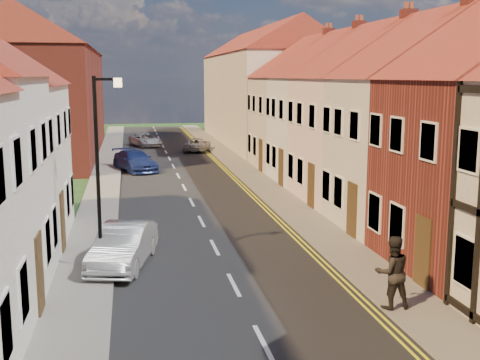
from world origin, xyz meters
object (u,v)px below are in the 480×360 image
object	(u,v)px
lamppost	(100,161)
pedestrian_right	(392,272)
car_mid	(124,246)
car_distant	(146,140)
car_distant_b	(197,145)
car_far	(135,161)

from	to	relation	value
lamppost	pedestrian_right	size ratio (longest dim) A/B	3.10
lamppost	car_mid	xyz separation A→B (m)	(0.61, 0.44, -2.85)
pedestrian_right	lamppost	bearing A→B (deg)	-31.85
lamppost	car_distant	world-z (taller)	lamppost
pedestrian_right	car_distant_b	size ratio (longest dim) A/B	0.49
car_far	car_distant	bearing A→B (deg)	66.12
car_far	pedestrian_right	distance (m)	26.09
lamppost	car_far	xyz separation A→B (m)	(1.22, 20.57, -2.87)
lamppost	pedestrian_right	world-z (taller)	lamppost
car_distant_b	car_distant	bearing A→B (deg)	-31.72
car_mid	car_far	world-z (taller)	car_mid
car_mid	car_distant_b	xyz separation A→B (m)	(5.75, 29.56, -0.14)
lamppost	car_distant	distance (m)	34.51
car_mid	car_far	bearing A→B (deg)	102.35
car_mid	car_distant_b	bearing A→B (deg)	93.06
lamppost	pedestrian_right	bearing A→B (deg)	-32.29
lamppost	car_distant_b	world-z (taller)	lamppost
car_far	lamppost	bearing A→B (deg)	-112.73
car_distant	car_distant_b	distance (m)	5.91
car_distant	car_distant_b	size ratio (longest dim) A/B	1.04
car_mid	car_distant	distance (m)	33.91
car_distant	car_distant_b	xyz separation A→B (m)	(4.05, -4.31, -0.02)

